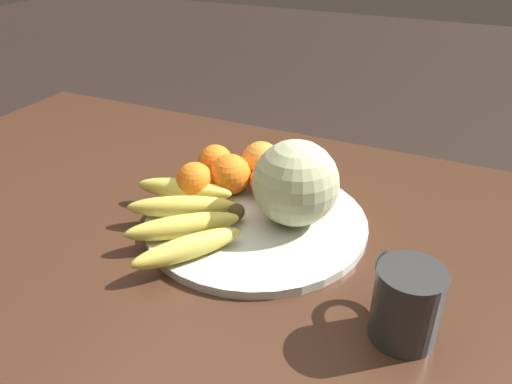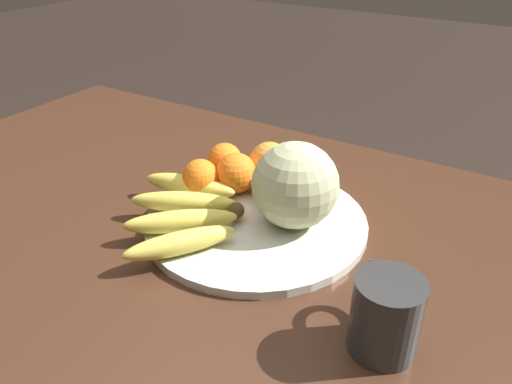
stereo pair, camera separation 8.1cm
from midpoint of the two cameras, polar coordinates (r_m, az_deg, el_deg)
name	(u,v)px [view 2 (the right image)]	position (r m, az deg, el deg)	size (l,w,h in m)	color
kitchen_table	(240,280)	(0.87, 0.86, -10.11)	(1.58, 0.86, 0.74)	#3D2316
fruit_bowl	(256,221)	(0.83, 2.76, -3.45)	(0.37, 0.37, 0.01)	beige
melon	(295,185)	(0.79, 7.41, 0.69)	(0.14, 0.14, 0.14)	#B2B789
banana_bunch	(185,211)	(0.82, -5.33, -2.26)	(0.25, 0.26, 0.04)	#473819
orange_front_left	(236,173)	(0.89, 0.29, 2.11)	(0.07, 0.07, 0.07)	orange
orange_front_right	(301,172)	(0.91, 7.72, 2.25)	(0.07, 0.07, 0.07)	orange
orange_mid_center	(200,177)	(0.89, -3.80, 1.63)	(0.07, 0.07, 0.07)	orange
orange_back_left	(271,182)	(0.88, 4.30, 1.08)	(0.06, 0.06, 0.06)	orange
orange_back_right	(269,162)	(0.93, 4.03, 3.38)	(0.08, 0.08, 0.08)	orange
orange_top_small	(225,160)	(0.95, -1.16, 3.61)	(0.07, 0.07, 0.07)	orange
ceramic_mug	(385,314)	(0.63, 18.19, -13.22)	(0.10, 0.11, 0.10)	#2D2D2D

